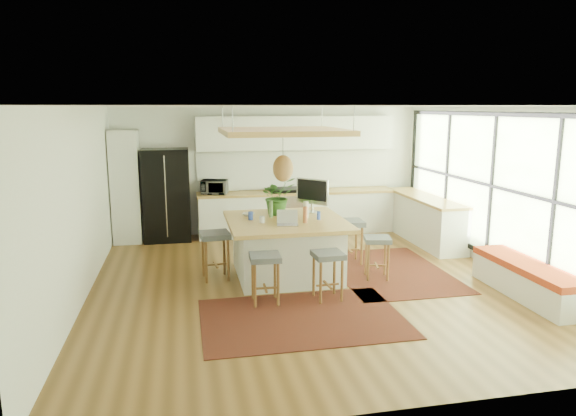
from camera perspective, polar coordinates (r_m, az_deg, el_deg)
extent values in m
plane|color=brown|center=(8.12, 2.11, -8.26)|extent=(7.00, 7.00, 0.00)
plane|color=white|center=(7.66, 2.26, 11.17)|extent=(7.00, 7.00, 0.00)
plane|color=white|center=(11.17, -2.09, 4.20)|extent=(6.50, 0.00, 6.50)
plane|color=white|center=(4.54, 12.78, -6.32)|extent=(6.50, 0.00, 6.50)
plane|color=white|center=(7.69, -22.05, 0.25)|extent=(0.00, 7.00, 7.00)
plane|color=white|center=(9.10, 22.49, 1.79)|extent=(0.00, 7.00, 7.00)
cube|color=silver|center=(10.79, -17.44, 2.25)|extent=(0.55, 0.60, 2.25)
cube|color=silver|center=(11.11, 1.02, -0.59)|extent=(4.20, 0.60, 0.88)
cube|color=#A17A39|center=(11.03, 1.02, 1.75)|extent=(4.24, 0.64, 0.05)
cube|color=white|center=(11.25, 0.70, 4.26)|extent=(4.20, 0.02, 0.80)
cube|color=silver|center=(11.03, 0.89, 8.29)|extent=(4.20, 0.34, 0.70)
cube|color=silver|center=(10.81, 14.83, -1.30)|extent=(0.60, 2.50, 0.88)
cube|color=#A17A39|center=(10.72, 14.95, 1.11)|extent=(0.64, 2.54, 0.05)
cube|color=black|center=(6.83, 1.59, -12.05)|extent=(2.60, 1.80, 0.01)
cube|color=black|center=(8.81, 11.07, -6.85)|extent=(1.80, 2.60, 0.01)
imported|color=#A5A5AA|center=(10.75, -8.11, 2.49)|extent=(0.58, 0.41, 0.35)
imported|color=#1E4C19|center=(8.56, -1.15, 0.91)|extent=(0.68, 0.73, 0.49)
imported|color=silver|center=(8.50, -4.39, -0.72)|extent=(0.26, 0.26, 0.05)
cylinder|color=blue|center=(8.19, -4.11, -0.65)|extent=(0.07, 0.07, 0.19)
cylinder|color=silver|center=(7.97, -2.81, -0.97)|extent=(0.07, 0.07, 0.19)
cylinder|color=#AC5C39|center=(7.95, 1.99, -0.99)|extent=(0.07, 0.07, 0.19)
cylinder|color=silver|center=(8.30, 2.10, -0.47)|extent=(0.07, 0.07, 0.19)
cylinder|color=#577D4B|center=(8.39, -1.88, -0.35)|extent=(0.07, 0.07, 0.19)
cylinder|color=blue|center=(8.20, 3.37, -0.63)|extent=(0.07, 0.07, 0.19)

